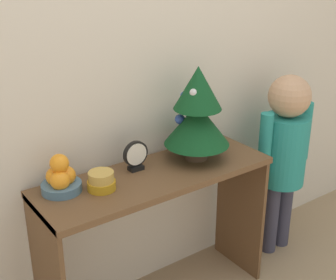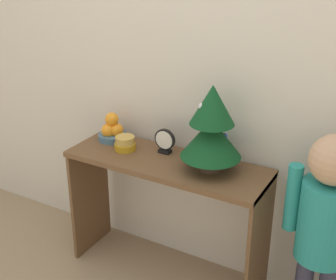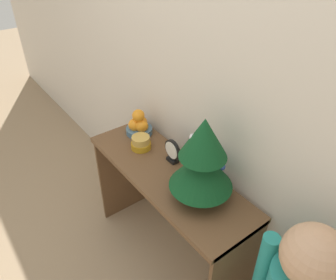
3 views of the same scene
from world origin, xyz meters
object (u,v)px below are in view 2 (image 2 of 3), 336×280
object	(u,v)px
desk_clock	(165,141)
child_figure	(326,216)
fruit_bowl	(112,130)
singing_bowl	(125,143)
mini_tree	(212,127)

from	to	relation	value
desk_clock	child_figure	world-z (taller)	child_figure
fruit_bowl	desk_clock	xyz separation A→B (m)	(0.36, -0.01, 0.01)
fruit_bowl	desk_clock	world-z (taller)	fruit_bowl
child_figure	singing_bowl	bearing A→B (deg)	178.84
mini_tree	desk_clock	distance (m)	0.35
mini_tree	child_figure	distance (m)	0.67
singing_bowl	mini_tree	bearing A→B (deg)	1.21
child_figure	fruit_bowl	bearing A→B (deg)	175.31
fruit_bowl	desk_clock	bearing A→B (deg)	-1.46
singing_bowl	desk_clock	bearing A→B (deg)	18.50
fruit_bowl	singing_bowl	world-z (taller)	fruit_bowl
fruit_bowl	desk_clock	distance (m)	0.36
fruit_bowl	child_figure	size ratio (longest dim) A/B	0.16
singing_bowl	desk_clock	size ratio (longest dim) A/B	0.85
fruit_bowl	mini_tree	bearing A→B (deg)	-6.05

